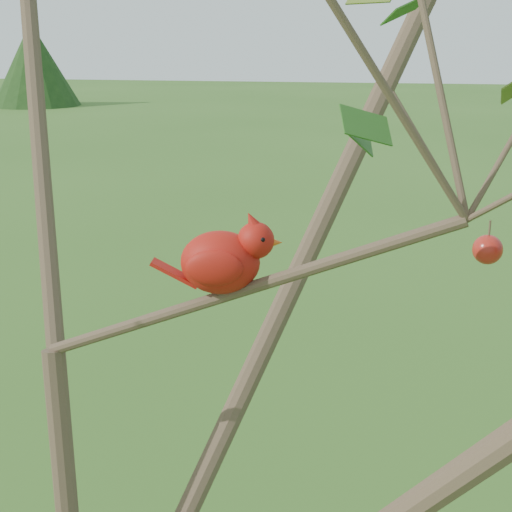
# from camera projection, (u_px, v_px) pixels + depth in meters

# --- Properties ---
(crabapple_tree) EXTENTS (2.35, 2.05, 2.95)m
(crabapple_tree) POSITION_uv_depth(u_px,v_px,m) (52.00, 274.00, 0.93)
(crabapple_tree) COLOR #473526
(crabapple_tree) RESTS_ON ground
(cardinal) EXTENTS (0.19, 0.10, 0.13)m
(cardinal) POSITION_uv_depth(u_px,v_px,m) (225.00, 259.00, 0.99)
(cardinal) COLOR #A21A0D
(cardinal) RESTS_ON ground
(distant_trees) EXTENTS (41.95, 13.75, 3.26)m
(distant_trees) POSITION_uv_depth(u_px,v_px,m) (316.00, 66.00, 23.92)
(distant_trees) COLOR #473526
(distant_trees) RESTS_ON ground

